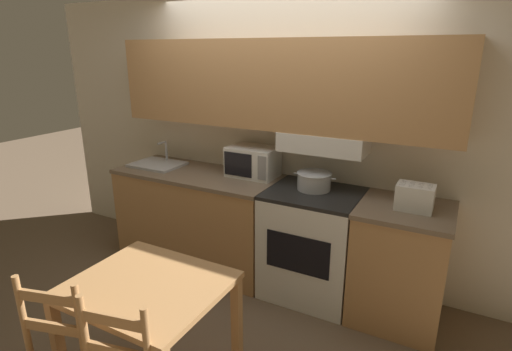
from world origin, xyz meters
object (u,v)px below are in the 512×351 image
object	(u,v)px
cooking_pot	(314,180)
toaster	(415,197)
sink_basin	(158,164)
dining_table	(149,301)
stove_range	(312,243)
microwave	(253,162)

from	to	relation	value
cooking_pot	toaster	bearing A→B (deg)	-5.20
sink_basin	dining_table	bearing A→B (deg)	-50.91
stove_range	dining_table	distance (m)	1.55
stove_range	microwave	xyz separation A→B (m)	(-0.65, 0.15, 0.61)
cooking_pot	dining_table	size ratio (longest dim) A/B	0.42
stove_range	dining_table	bearing A→B (deg)	-107.99
stove_range	dining_table	world-z (taller)	stove_range
toaster	dining_table	world-z (taller)	toaster
cooking_pot	microwave	world-z (taller)	microwave
stove_range	toaster	xyz separation A→B (m)	(0.77, -0.02, 0.56)
microwave	sink_basin	world-z (taller)	microwave
toaster	sink_basin	world-z (taller)	sink_basin
microwave	dining_table	size ratio (longest dim) A/B	0.51
microwave	dining_table	xyz separation A→B (m)	(0.18, -1.62, -0.44)
cooking_pot	stove_range	bearing A→B (deg)	-65.62
stove_range	microwave	world-z (taller)	microwave
stove_range	sink_basin	distance (m)	1.74
microwave	toaster	distance (m)	1.44
cooking_pot	microwave	bearing A→B (deg)	172.01
cooking_pot	toaster	distance (m)	0.80
cooking_pot	microwave	xyz separation A→B (m)	(-0.63, 0.09, 0.06)
toaster	sink_basin	bearing A→B (deg)	179.67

